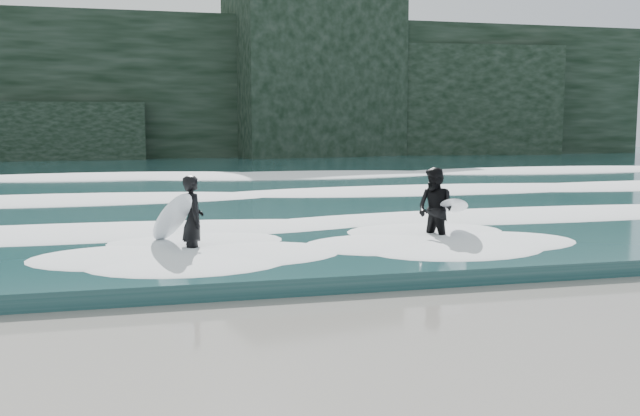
# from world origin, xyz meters

# --- Properties ---
(ground) EXTENTS (120.00, 120.00, 0.00)m
(ground) POSITION_xyz_m (0.00, 0.00, 0.00)
(ground) COLOR #806259
(ground) RESTS_ON ground
(sea) EXTENTS (90.00, 52.00, 0.30)m
(sea) POSITION_xyz_m (0.00, 29.00, 0.15)
(sea) COLOR #1C4345
(sea) RESTS_ON ground
(headland) EXTENTS (70.00, 9.00, 10.00)m
(headland) POSITION_xyz_m (0.00, 46.00, 5.00)
(headland) COLOR black
(headland) RESTS_ON ground
(foam_near) EXTENTS (60.00, 3.20, 0.20)m
(foam_near) POSITION_xyz_m (0.00, 9.00, 0.40)
(foam_near) COLOR white
(foam_near) RESTS_ON sea
(foam_mid) EXTENTS (60.00, 4.00, 0.24)m
(foam_mid) POSITION_xyz_m (0.00, 16.00, 0.42)
(foam_mid) COLOR white
(foam_mid) RESTS_ON sea
(foam_far) EXTENTS (60.00, 4.80, 0.30)m
(foam_far) POSITION_xyz_m (0.00, 25.00, 0.45)
(foam_far) COLOR white
(foam_far) RESTS_ON sea
(surfer_left) EXTENTS (1.13, 1.99, 1.71)m
(surfer_left) POSITION_xyz_m (-2.48, 6.15, 0.86)
(surfer_left) COLOR black
(surfer_left) RESTS_ON ground
(surfer_right) EXTENTS (1.64, 2.24, 1.77)m
(surfer_right) POSITION_xyz_m (2.73, 6.27, 0.89)
(surfer_right) COLOR black
(surfer_right) RESTS_ON ground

